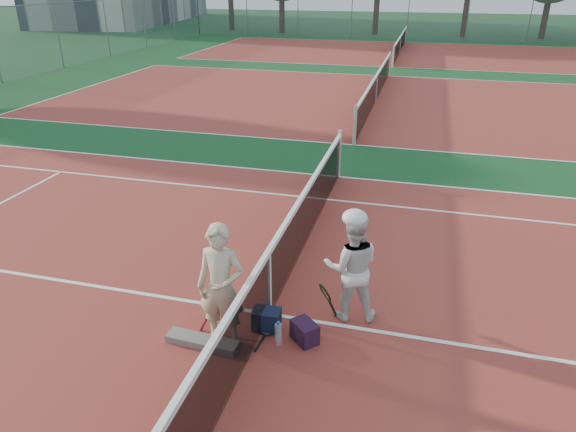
{
  "coord_description": "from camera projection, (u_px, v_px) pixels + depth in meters",
  "views": [
    {
      "loc": [
        1.73,
        -5.54,
        4.22
      ],
      "look_at": [
        0.0,
        0.98,
        1.05
      ],
      "focal_mm": 32.0,
      "sensor_mm": 36.0,
      "label": 1
    }
  ],
  "objects": [
    {
      "name": "net_far_a",
      "position": [
        376.0,
        88.0,
        18.63
      ],
      "size": [
        0.1,
        10.98,
        1.02
      ],
      "primitive_type": null,
      "color": "black",
      "rests_on": "ground"
    },
    {
      "name": "sports_bag_purple",
      "position": [
        305.0,
        332.0,
        6.47
      ],
      "size": [
        0.41,
        0.41,
        0.28
      ],
      "primitive_type": "cube",
      "rotation": [
        0.0,
        0.0,
        -0.74
      ],
      "color": "black",
      "rests_on": "ground"
    },
    {
      "name": "water_bottle",
      "position": [
        278.0,
        334.0,
        6.42
      ],
      "size": [
        0.09,
        0.09,
        0.3
      ],
      "primitive_type": "cylinder",
      "color": "silver",
      "rests_on": "ground"
    },
    {
      "name": "fence_back",
      "position": [
        408.0,
        18.0,
        36.14
      ],
      "size": [
        32.0,
        0.06,
        3.0
      ],
      "primitive_type": null,
      "color": "slate",
      "rests_on": "ground"
    },
    {
      "name": "player_a",
      "position": [
        221.0,
        287.0,
        6.18
      ],
      "size": [
        0.6,
        0.4,
        1.64
      ],
      "primitive_type": "imported",
      "rotation": [
        0.0,
        0.0,
        0.02
      ],
      "color": "#BDB193",
      "rests_on": "ground"
    },
    {
      "name": "court_far_b",
      "position": [
        400.0,
        53.0,
        30.65
      ],
      "size": [
        23.77,
        10.97,
        0.01
      ],
      "primitive_type": "cube",
      "color": "maroon",
      "rests_on": "ground"
    },
    {
      "name": "net_cover_canvas",
      "position": [
        202.0,
        342.0,
        6.44
      ],
      "size": [
        0.96,
        0.27,
        0.1
      ],
      "primitive_type": "cube",
      "rotation": [
        0.0,
        0.0,
        -0.06
      ],
      "color": "#65615C",
      "rests_on": "ground"
    },
    {
      "name": "court_far_a",
      "position": [
        375.0,
        102.0,
        18.85
      ],
      "size": [
        23.77,
        10.97,
        0.01
      ],
      "primitive_type": "cube",
      "color": "maroon",
      "rests_on": "ground"
    },
    {
      "name": "player_b",
      "position": [
        352.0,
        267.0,
        6.7
      ],
      "size": [
        0.84,
        0.71,
        1.52
      ],
      "primitive_type": "imported",
      "rotation": [
        0.0,
        0.0,
        3.34
      ],
      "color": "silver",
      "rests_on": "ground"
    },
    {
      "name": "ground",
      "position": [
        270.0,
        314.0,
        7.04
      ],
      "size": [
        130.0,
        130.0,
        0.0
      ],
      "primitive_type": "plane",
      "color": "#103E1B",
      "rests_on": "ground"
    },
    {
      "name": "net_main",
      "position": [
        269.0,
        283.0,
        6.83
      ],
      "size": [
        0.1,
        10.98,
        1.02
      ],
      "primitive_type": null,
      "color": "black",
      "rests_on": "ground"
    },
    {
      "name": "racket_red",
      "position": [
        217.0,
        310.0,
        6.68
      ],
      "size": [
        0.42,
        0.41,
        0.54
      ],
      "primitive_type": null,
      "rotation": [
        0.0,
        0.0,
        0.65
      ],
      "color": "maroon",
      "rests_on": "ground"
    },
    {
      "name": "net_far_b",
      "position": [
        400.0,
        44.0,
        30.44
      ],
      "size": [
        0.1,
        10.98,
        1.02
      ],
      "primitive_type": null,
      "color": "black",
      "rests_on": "ground"
    },
    {
      "name": "sports_bag_navy",
      "position": [
        267.0,
        319.0,
        6.71
      ],
      "size": [
        0.38,
        0.27,
        0.28
      ],
      "primitive_type": "cube",
      "rotation": [
        0.0,
        0.0,
        0.07
      ],
      "color": "black",
      "rests_on": "ground"
    },
    {
      "name": "court_main",
      "position": [
        270.0,
        314.0,
        7.04
      ],
      "size": [
        23.77,
        10.97,
        0.01
      ],
      "primitive_type": "cube",
      "color": "maroon",
      "rests_on": "ground"
    },
    {
      "name": "racket_black_held",
      "position": [
        325.0,
        303.0,
        6.81
      ],
      "size": [
        0.38,
        0.38,
        0.56
      ],
      "primitive_type": null,
      "rotation": [
        0.0,
        0.0,
        3.84
      ],
      "color": "black",
      "rests_on": "ground"
    },
    {
      "name": "racket_spare",
      "position": [
        269.0,
        329.0,
        6.73
      ],
      "size": [
        0.32,
        0.62,
        0.03
      ],
      "primitive_type": null,
      "rotation": [
        0.0,
        0.0,
        1.49
      ],
      "color": "black",
      "rests_on": "ground"
    }
  ]
}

